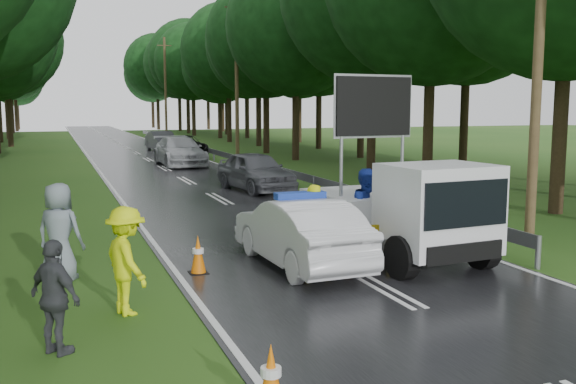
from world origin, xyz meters
name	(u,v)px	position (x,y,z in m)	size (l,w,h in m)	color
ground	(377,286)	(0.00, 0.00, 0.00)	(160.00, 160.00, 0.00)	#244D16
road	(148,160)	(0.00, 30.00, 0.01)	(7.00, 140.00, 0.02)	black
guardrail	(208,150)	(3.70, 29.67, 0.55)	(0.12, 60.06, 0.70)	gray
utility_pole_near	(540,31)	(5.20, 2.00, 5.06)	(1.40, 0.24, 10.00)	#4C3C23
utility_pole_mid	(237,77)	(5.20, 28.00, 5.06)	(1.40, 0.24, 10.00)	#4C3C23
utility_pole_far	(165,88)	(5.20, 54.00, 5.06)	(1.40, 0.24, 10.00)	#4C3C23
police_sedan	(300,233)	(-0.80, 1.92, 0.71)	(1.68, 4.36, 1.56)	silver
work_truck	(403,210)	(1.54, 1.75, 1.08)	(2.58, 5.17, 4.00)	gray
barrier	(359,237)	(0.12, 1.04, 0.72)	(2.31, 0.16, 0.96)	yellow
officer	(312,225)	(-0.49, 2.00, 0.85)	(0.62, 0.41, 1.70)	#C5D10B
civilian	(368,211)	(1.11, 2.58, 0.97)	(0.94, 0.73, 1.93)	navy
bystander_left	(126,261)	(-4.53, -0.01, 0.88)	(1.14, 0.65, 1.76)	#E6FB0D
bystander_mid	(55,297)	(-5.62, -1.42, 0.79)	(0.93, 0.39, 1.58)	#393B40
bystander_right	(59,232)	(-5.51, 2.50, 0.95)	(0.92, 0.60, 1.89)	slate
queue_car_first	(255,171)	(1.93, 13.79, 0.78)	(1.83, 4.56, 1.55)	#42434A
queue_car_second	(180,151)	(1.14, 25.51, 0.81)	(2.28, 5.60, 1.63)	#A3A5AB
queue_car_third	(185,146)	(2.60, 31.51, 0.70)	(2.33, 5.05, 1.40)	black
queue_car_fourth	(162,141)	(2.08, 37.51, 0.73)	(1.55, 4.45, 1.47)	#383A3F
cone_near_left	(271,379)	(-3.45, -4.00, 0.38)	(0.37, 0.37, 0.79)	black
cone_center	(351,245)	(0.42, 2.00, 0.35)	(0.34, 0.34, 0.72)	black
cone_far	(359,230)	(1.40, 3.57, 0.33)	(0.32, 0.32, 0.68)	black
cone_left_mid	(198,255)	(-2.93, 2.05, 0.38)	(0.37, 0.37, 0.79)	black
cone_right	(378,221)	(2.40, 4.50, 0.32)	(0.31, 0.31, 0.67)	black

